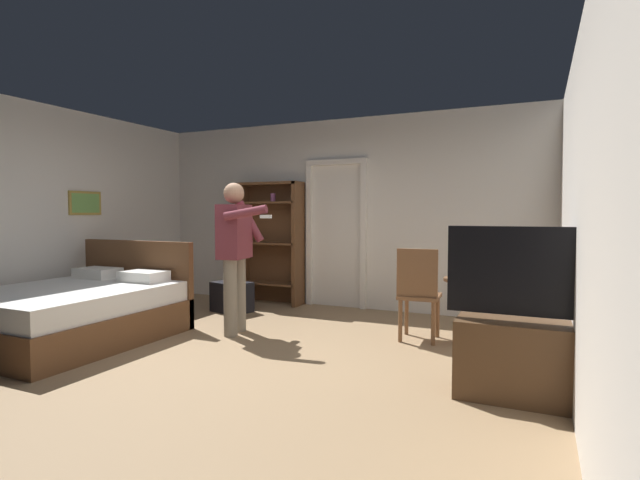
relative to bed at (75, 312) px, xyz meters
name	(u,v)px	position (x,y,z in m)	size (l,w,h in m)	color
ground_plane	(233,354)	(1.85, 0.25, -0.30)	(6.35, 6.35, 0.00)	#997A56
wall_back	(339,214)	(1.85, 2.94, 1.05)	(6.01, 0.12, 2.70)	silver
wall_left	(28,214)	(-1.09, 0.25, 1.05)	(0.15, 5.49, 2.70)	silver
wall_right	(586,214)	(4.80, 0.25, 1.05)	(0.12, 5.49, 2.70)	silver
doorway_frame	(336,223)	(1.84, 2.86, 0.92)	(0.93, 0.08, 2.13)	white
bed	(75,312)	(0.00, 0.00, 0.00)	(1.69, 2.00, 1.02)	brown
bookshelf	(271,238)	(0.84, 2.71, 0.69)	(1.02, 0.32, 1.82)	brown
tv_flatscreen	(525,348)	(4.44, 0.18, 0.09)	(1.10, 0.40, 1.26)	#4C331E
side_table	(476,301)	(3.95, 1.48, 0.17)	(0.65, 0.65, 0.70)	brown
laptop	(475,274)	(3.94, 1.44, 0.45)	(0.42, 0.42, 0.16)	black
bottle_on_table	(491,269)	(4.09, 1.40, 0.51)	(0.06, 0.06, 0.26)	#2C442B
wooden_chair	(418,290)	(3.37, 1.46, 0.24)	(0.44, 0.44, 0.99)	brown
person_blue_shirt	(235,247)	(1.42, 0.94, 0.68)	(0.75, 0.61, 1.70)	gray
suitcase_dark	(232,297)	(0.68, 1.91, -0.10)	(0.52, 0.37, 0.41)	black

